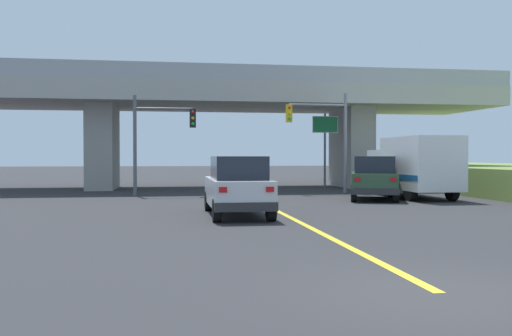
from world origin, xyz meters
The scene contains 9 objects.
ground centered at (0.00, 28.00, 0.00)m, with size 160.00×160.00×0.00m, color #2B2B2D.
overpass_bridge centered at (0.00, 28.00, 5.19)m, with size 33.59×8.21×7.28m.
lane_divider_stripe centered at (0.00, 12.60, 0.00)m, with size 0.20×25.20×0.01m, color yellow.
suv_lead centered at (-1.66, 11.08, 1.01)m, with size 1.94×4.82×2.02m.
suv_crossing centered at (5.45, 17.11, 1.01)m, with size 3.30×4.72×2.02m.
box_truck centered at (7.79, 17.90, 1.55)m, with size 2.33×6.41×2.93m.
traffic_signal_nearside centered at (4.51, 22.01, 3.51)m, with size 3.42×0.36×5.48m.
traffic_signal_farside centered at (-4.56, 21.45, 3.27)m, with size 3.19×0.36×5.14m.
highway_sign centered at (5.73, 26.28, 3.47)m, with size 1.64×0.17×4.69m.
Camera 1 is at (-3.94, -7.68, 2.02)m, focal length 39.25 mm.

